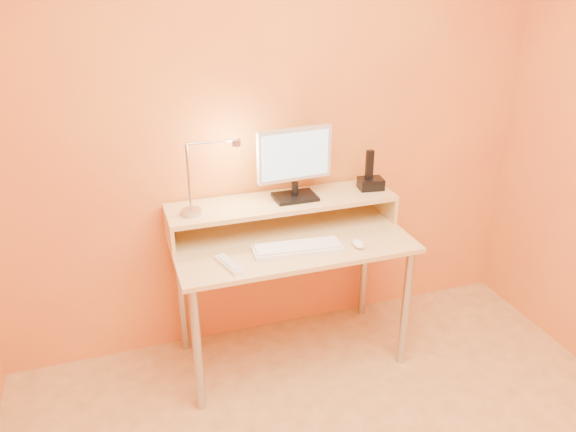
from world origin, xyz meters
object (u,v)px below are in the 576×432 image
object	(u,v)px
mouse	(358,244)
keyboard	(297,249)
remote_control	(229,264)
monitor_panel	(295,154)
lamp_base	(191,212)
phone_dock	(371,184)

from	to	relation	value
mouse	keyboard	bearing A→B (deg)	174.39
mouse	remote_control	distance (m)	0.65
mouse	remote_control	xyz separation A→B (m)	(-0.65, 0.01, -0.01)
monitor_panel	mouse	size ratio (longest dim) A/B	4.13
mouse	remote_control	world-z (taller)	mouse
monitor_panel	lamp_base	distance (m)	0.59
monitor_panel	keyboard	world-z (taller)	monitor_panel
mouse	remote_control	size ratio (longest dim) A/B	0.49
lamp_base	mouse	xyz separation A→B (m)	(0.77, -0.29, -0.16)
phone_dock	mouse	distance (m)	0.43
lamp_base	remote_control	world-z (taller)	lamp_base
lamp_base	keyboard	bearing A→B (deg)	-27.29
phone_dock	keyboard	bearing A→B (deg)	-144.48
monitor_panel	remote_control	distance (m)	0.66
lamp_base	remote_control	size ratio (longest dim) A/B	0.51
phone_dock	lamp_base	bearing A→B (deg)	-170.46
keyboard	lamp_base	bearing A→B (deg)	157.94
lamp_base	keyboard	world-z (taller)	lamp_base
remote_control	keyboard	bearing A→B (deg)	-9.03
keyboard	mouse	xyz separation A→B (m)	(0.30, -0.05, 0.01)
lamp_base	phone_dock	distance (m)	0.98
phone_dock	monitor_panel	bearing A→B (deg)	-173.52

